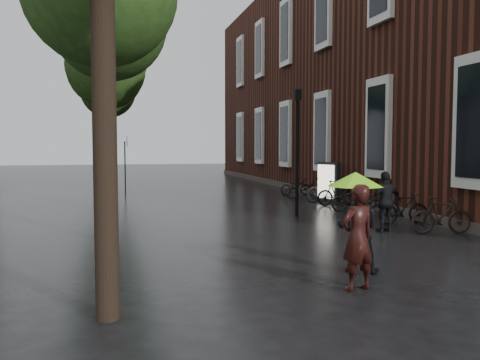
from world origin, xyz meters
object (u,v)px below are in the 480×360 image
object	(u,v)px
parked_bicycles	(345,196)
lamp_post	(297,140)
pedestrian_walking	(386,202)
ad_lightbox	(329,183)
person_burgundy	(358,237)
person_black	(358,229)

from	to	relation	value
parked_bicycles	lamp_post	size ratio (longest dim) A/B	2.80
pedestrian_walking	ad_lightbox	xyz separation A→B (m)	(1.39, 6.84, 0.02)
person_burgundy	ad_lightbox	size ratio (longest dim) A/B	1.03
pedestrian_walking	parked_bicycles	size ratio (longest dim) A/B	0.14
person_burgundy	person_black	world-z (taller)	person_burgundy
person_black	pedestrian_walking	world-z (taller)	pedestrian_walking
person_burgundy	parked_bicycles	world-z (taller)	person_burgundy
person_black	pedestrian_walking	distance (m)	4.78
parked_bicycles	ad_lightbox	bearing A→B (deg)	85.03
pedestrian_walking	lamp_post	size ratio (longest dim) A/B	0.39
pedestrian_walking	ad_lightbox	world-z (taller)	ad_lightbox
pedestrian_walking	ad_lightbox	distance (m)	6.98
person_black	person_burgundy	bearing A→B (deg)	88.34
person_burgundy	lamp_post	xyz separation A→B (m)	(2.15, 8.46, 1.68)
parked_bicycles	lamp_post	xyz separation A→B (m)	(-2.48, -1.44, 2.09)
person_black	lamp_post	size ratio (longest dim) A/B	0.39
pedestrian_walking	lamp_post	xyz separation A→B (m)	(-1.25, 3.51, 1.72)
pedestrian_walking	ad_lightbox	size ratio (longest dim) A/B	0.98
parked_bicycles	lamp_post	distance (m)	3.55
parked_bicycles	ad_lightbox	xyz separation A→B (m)	(0.16, 1.89, 0.38)
person_black	ad_lightbox	distance (m)	11.50
person_burgundy	pedestrian_walking	world-z (taller)	person_burgundy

